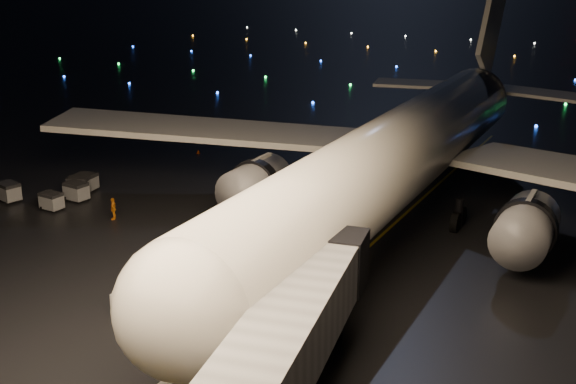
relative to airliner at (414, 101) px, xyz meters
name	(u,v)px	position (x,y,z in m)	size (l,w,h in m)	color
lane_centre	(359,255)	(-0.01, -10.27, -9.38)	(0.25, 80.00, 0.02)	gold
airliner	(414,101)	(0.00, 0.00, 0.00)	(66.28, 62.96, 18.78)	white
belt_loader	(150,289)	(-7.41, -24.42, -7.64)	(7.23, 1.97, 3.50)	silver
crew_c	(113,209)	(-20.40, -12.91, -8.47)	(1.07, 0.45, 1.83)	orange
safety_cone_0	(244,238)	(-8.75, -11.80, -9.15)	(0.42, 0.42, 0.47)	#E9480D
safety_cone_1	(319,200)	(-7.56, -1.34, -9.17)	(0.39, 0.39, 0.45)	#E9480D
safety_cone_2	(238,220)	(-11.17, -8.72, -9.16)	(0.40, 0.40, 0.45)	#E9480D
safety_cone_3	(198,151)	(-25.97, 6.84, -9.14)	(0.43, 0.43, 0.49)	#E9480D
taxiway_lights	(492,68)	(-12.01, 80.73, -9.21)	(164.00, 92.00, 0.36)	black
baggage_cart_0	(76,192)	(-26.39, -10.87, -8.56)	(1.94, 1.36, 1.65)	gray
baggage_cart_1	(87,182)	(-27.68, -8.23, -8.61)	(1.83, 1.28, 1.55)	gray
baggage_cart_2	(51,201)	(-26.50, -13.65, -8.63)	(1.78, 1.24, 1.51)	gray
baggage_cart_3	(79,186)	(-27.39, -9.48, -8.58)	(1.90, 1.33, 1.61)	gray
baggage_cart_4	(9,192)	(-31.43, -13.77, -8.55)	(1.97, 1.38, 1.67)	gray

